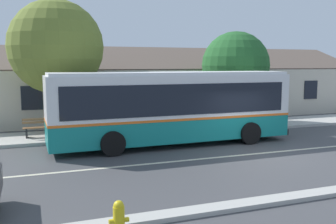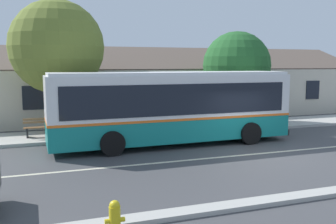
% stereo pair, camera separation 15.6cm
% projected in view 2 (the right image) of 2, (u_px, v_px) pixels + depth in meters
% --- Properties ---
extents(ground_plane, '(300.00, 300.00, 0.00)m').
position_uv_depth(ground_plane, '(258.00, 154.00, 15.09)').
color(ground_plane, '#424244').
extents(sidewalk_far, '(60.00, 3.00, 0.15)m').
position_uv_depth(sidewalk_far, '(197.00, 128.00, 20.69)').
color(sidewalk_far, '#ADAAA3').
rests_on(sidewalk_far, ground).
extents(lane_divider_stripe, '(60.00, 0.16, 0.01)m').
position_uv_depth(lane_divider_stripe, '(258.00, 154.00, 15.09)').
color(lane_divider_stripe, beige).
rests_on(lane_divider_stripe, ground).
extents(community_building, '(27.22, 9.06, 5.82)m').
position_uv_depth(community_building, '(167.00, 89.00, 27.59)').
color(community_building, beige).
rests_on(community_building, ground).
extents(transit_bus, '(10.88, 2.89, 3.25)m').
position_uv_depth(transit_bus, '(172.00, 106.00, 16.71)').
color(transit_bus, '#147F7A').
rests_on(transit_bus, ground).
extents(bench_by_building, '(1.67, 0.51, 0.94)m').
position_uv_depth(bench_by_building, '(42.00, 128.00, 17.80)').
color(bench_by_building, brown).
rests_on(bench_by_building, sidewalk_far).
extents(bench_down_street, '(1.71, 0.51, 0.94)m').
position_uv_depth(bench_down_street, '(126.00, 124.00, 19.07)').
color(bench_down_street, brown).
rests_on(bench_down_street, sidewalk_far).
extents(street_tree_primary, '(3.95, 3.95, 5.48)m').
position_uv_depth(street_tree_primary, '(237.00, 66.00, 21.82)').
color(street_tree_primary, '#4C3828').
rests_on(street_tree_primary, ground).
extents(street_tree_secondary, '(4.65, 4.65, 6.76)m').
position_uv_depth(street_tree_secondary, '(59.00, 49.00, 18.49)').
color(street_tree_secondary, '#4C3828').
rests_on(street_tree_secondary, ground).
extents(fire_hydrant, '(0.42, 0.24, 0.83)m').
position_uv_depth(fire_hydrant, '(115.00, 219.00, 7.71)').
color(fire_hydrant, gold).
rests_on(fire_hydrant, ground).
extents(bus_stop_sign, '(0.36, 0.07, 2.40)m').
position_uv_depth(bus_stop_sign, '(265.00, 99.00, 20.75)').
color(bus_stop_sign, gray).
rests_on(bus_stop_sign, sidewalk_far).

